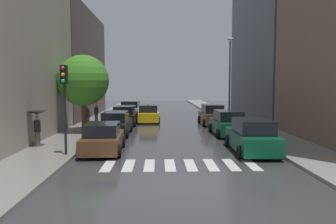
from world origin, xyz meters
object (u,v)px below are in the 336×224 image
Objects in this scene: traffic_light_left_corner at (64,90)px; parked_car_left_nearest at (103,139)px; pedestrian_near_tree at (37,120)px; lamp_post_right at (230,74)px; parked_car_right_third at (212,115)px; parked_car_right_second at (228,124)px; parked_car_left_third at (125,116)px; parked_car_left_fourth at (131,110)px; parked_car_right_nearest at (252,137)px; taxi_midroad at (148,114)px; pedestrian_foreground at (96,106)px; parked_car_left_second at (116,124)px; pedestrian_by_kerb at (88,117)px; street_tree_left at (83,81)px.

parked_car_left_nearest is at bearing 34.20° from traffic_light_left_corner.
pedestrian_near_tree reaches higher than parked_car_left_nearest.
parked_car_right_third is at bearing -141.33° from lamp_post_right.
parked_car_right_third is at bearing -0.09° from parked_car_right_second.
parked_car_left_third is 1.00× the size of traffic_light_left_corner.
parked_car_right_third is at bearing 54.27° from traffic_light_left_corner.
parked_car_right_nearest is (7.85, -18.48, 0.00)m from parked_car_left_fourth.
taxi_midroad is 4.87m from pedestrian_foreground.
parked_car_left_second is 5.82m from parked_car_left_third.
parked_car_right_nearest reaches higher than parked_car_left_nearest.
parked_car_left_nearest is at bearing 124.96° from parked_car_right_second.
parked_car_right_nearest is 2.93× the size of pedestrian_by_kerb.
taxi_midroad is (2.00, 7.81, -0.01)m from parked_car_left_second.
taxi_midroad is 15.46m from traffic_light_left_corner.
street_tree_left reaches higher than parked_car_left_third.
pedestrian_by_kerb reaches higher than parked_car_right_third.
street_tree_left is (-10.19, 6.82, 2.98)m from parked_car_right_nearest.
parked_car_left_fourth is 5.01m from taxi_midroad.
parked_car_right_nearest is 13.87m from lamp_post_right.
taxi_midroad is 1.06× the size of traffic_light_left_corner.
pedestrian_foreground is 0.34× the size of street_tree_left.
pedestrian_foreground is 12.39m from lamp_post_right.
taxi_midroad is (-5.84, 13.90, -0.05)m from parked_car_right_nearest.
parked_car_right_third is at bearing -112.30° from taxi_midroad.
parked_car_left_nearest is 0.77× the size of street_tree_left.
pedestrian_near_tree reaches higher than parked_car_right_second.
lamp_post_right is at bearing -5.90° from parked_car_right_nearest.
parked_car_left_third is 9.86m from parked_car_right_second.
parked_car_right_nearest is at bearing 5.72° from traffic_light_left_corner.
pedestrian_near_tree is (-1.13, -11.06, -0.00)m from pedestrian_foreground.
parked_car_right_third is 1.04× the size of traffic_light_left_corner.
parked_car_left_second is 2.40× the size of pedestrian_near_tree.
parked_car_right_third is at bearing 26.51° from street_tree_left.
traffic_light_left_corner is at bearing 96.88° from parked_car_right_nearest.
pedestrian_foreground is (-4.52, -1.61, 0.82)m from taxi_midroad.
lamp_post_right is (9.39, 13.12, 3.76)m from parked_car_left_nearest.
parked_car_right_third is (-0.14, 5.98, 0.02)m from parked_car_right_second.
pedestrian_by_kerb is at bearing 149.70° from pedestrian_foreground.
parked_car_right_nearest is 1.12× the size of traffic_light_left_corner.
lamp_post_right is at bearing -114.79° from pedestrian_foreground.
traffic_light_left_corner is at bearing 168.35° from parked_car_left_second.
pedestrian_near_tree reaches higher than taxi_midroad.
parked_car_left_nearest is 0.99× the size of parked_car_left_fourth.
parked_car_left_second is at bearing 172.60° from pedestrian_foreground.
street_tree_left reaches higher than parked_car_right_second.
traffic_light_left_corner is (2.13, -2.17, 1.70)m from pedestrian_near_tree.
pedestrian_by_kerb is 0.38× the size of traffic_light_left_corner.
pedestrian_foreground reaches higher than parked_car_left_fourth.
parked_car_left_third is 2.20× the size of pedestrian_near_tree.
parked_car_left_second is at bearing -167.38° from pedestrian_by_kerb.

